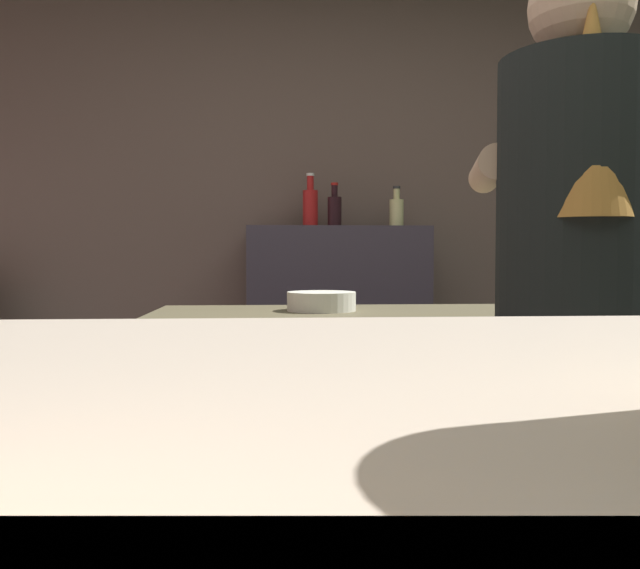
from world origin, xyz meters
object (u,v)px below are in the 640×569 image
Objects in this scene: mixing_bowl at (321,301)px; chefs_knife at (608,311)px; bottle_soy at (396,212)px; bartender at (577,298)px; bottle_hot_sauce at (310,207)px; bottle_olive_oil at (335,210)px.

chefs_knife is at bearing -8.14° from mixing_bowl.
bottle_soy reaches higher than mixing_bowl.
bartender reaches higher than chefs_knife.
bottle_soy is at bearing 120.77° from chefs_knife.
bartender is at bearing -108.32° from chefs_knife.
mixing_bowl is 1.34m from bottle_hot_sauce.
chefs_knife is 0.92× the size of bottle_hot_sauce.
bottle_olive_oil reaches higher than chefs_knife.
mixing_bowl is 0.81m from chefs_knife.
bartender reaches higher than mixing_bowl.
bottle_soy is at bearing 70.27° from mixing_bowl.
bartender reaches higher than bottle_soy.
chefs_knife is 1.64m from bottle_hot_sauce.
bottle_olive_oil is 0.82× the size of bottle_hot_sauce.
bottle_olive_oil is at bearing -13.85° from bottle_hot_sauce.
bartender is 1.80m from bottle_soy.
mixing_bowl is at bearing -91.57° from bottle_hot_sauce.
bartender reaches higher than bottle_hot_sauce.
bottle_soy is 0.76× the size of bottle_hot_sauce.
bottle_hot_sauce is at bearing 27.74° from bartender.
bottle_soy is (-0.35, 1.36, 0.37)m from chefs_knife.
bartender is 8.70× the size of mixing_bowl.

